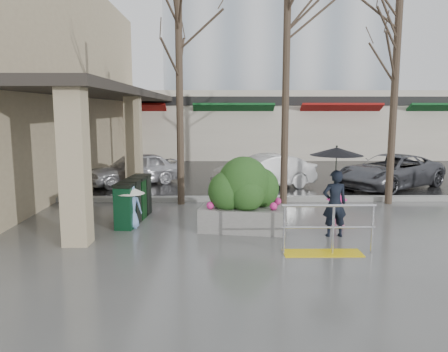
{
  "coord_description": "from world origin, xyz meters",
  "views": [
    {
      "loc": [
        -0.82,
        -9.76,
        2.91
      ],
      "look_at": [
        -0.69,
        0.83,
        1.3
      ],
      "focal_mm": 35.0,
      "sensor_mm": 36.0,
      "label": 1
    }
  ],
  "objects_px": {
    "tree_midwest": "(287,30)",
    "planter": "(244,195)",
    "car_a": "(134,169)",
    "child_blue": "(130,201)",
    "handrail": "(326,236)",
    "car_c": "(390,171)",
    "woman": "(335,180)",
    "tree_west": "(179,35)",
    "child_pink": "(336,205)",
    "tree_mideast": "(397,44)",
    "news_boxes": "(134,200)",
    "car_b": "(264,172)"
  },
  "relations": [
    {
      "from": "tree_midwest",
      "to": "planter",
      "type": "bearing_deg",
      "value": -115.34
    },
    {
      "from": "tree_midwest",
      "to": "car_a",
      "type": "bearing_deg",
      "value": 146.26
    },
    {
      "from": "child_blue",
      "to": "car_a",
      "type": "relative_size",
      "value": 0.3
    },
    {
      "from": "handrail",
      "to": "car_a",
      "type": "bearing_deg",
      "value": 123.29
    },
    {
      "from": "tree_midwest",
      "to": "car_c",
      "type": "relative_size",
      "value": 1.54
    },
    {
      "from": "child_blue",
      "to": "planter",
      "type": "height_order",
      "value": "planter"
    },
    {
      "from": "woman",
      "to": "car_a",
      "type": "distance_m",
      "value": 9.32
    },
    {
      "from": "tree_west",
      "to": "child_pink",
      "type": "bearing_deg",
      "value": -33.78
    },
    {
      "from": "tree_mideast",
      "to": "news_boxes",
      "type": "distance_m",
      "value": 8.94
    },
    {
      "from": "car_c",
      "to": "car_b",
      "type": "bearing_deg",
      "value": -123.57
    },
    {
      "from": "tree_midwest",
      "to": "child_pink",
      "type": "bearing_deg",
      "value": -71.64
    },
    {
      "from": "handrail",
      "to": "child_pink",
      "type": "distance_m",
      "value": 2.19
    },
    {
      "from": "planter",
      "to": "news_boxes",
      "type": "height_order",
      "value": "planter"
    },
    {
      "from": "car_a",
      "to": "car_b",
      "type": "bearing_deg",
      "value": 47.29
    },
    {
      "from": "car_c",
      "to": "tree_west",
      "type": "bearing_deg",
      "value": -104.08
    },
    {
      "from": "tree_west",
      "to": "car_a",
      "type": "relative_size",
      "value": 1.84
    },
    {
      "from": "child_blue",
      "to": "car_c",
      "type": "xyz_separation_m",
      "value": [
        8.6,
        5.59,
        -0.05
      ]
    },
    {
      "from": "news_boxes",
      "to": "planter",
      "type": "bearing_deg",
      "value": -11.34
    },
    {
      "from": "handrail",
      "to": "planter",
      "type": "relative_size",
      "value": 0.86
    },
    {
      "from": "handrail",
      "to": "car_a",
      "type": "height_order",
      "value": "car_a"
    },
    {
      "from": "tree_west",
      "to": "planter",
      "type": "bearing_deg",
      "value": -59.07
    },
    {
      "from": "tree_west",
      "to": "car_b",
      "type": "height_order",
      "value": "tree_west"
    },
    {
      "from": "news_boxes",
      "to": "car_a",
      "type": "relative_size",
      "value": 0.55
    },
    {
      "from": "planter",
      "to": "car_a",
      "type": "height_order",
      "value": "planter"
    },
    {
      "from": "tree_west",
      "to": "tree_mideast",
      "type": "bearing_deg",
      "value": 0.0
    },
    {
      "from": "tree_west",
      "to": "tree_mideast",
      "type": "distance_m",
      "value": 6.5
    },
    {
      "from": "tree_midwest",
      "to": "woman",
      "type": "xyz_separation_m",
      "value": [
        0.65,
        -3.56,
        -3.92
      ]
    },
    {
      "from": "child_pink",
      "to": "child_blue",
      "type": "relative_size",
      "value": 0.88
    },
    {
      "from": "handrail",
      "to": "tree_west",
      "type": "height_order",
      "value": "tree_west"
    },
    {
      "from": "tree_mideast",
      "to": "car_a",
      "type": "bearing_deg",
      "value": 157.58
    },
    {
      "from": "handrail",
      "to": "news_boxes",
      "type": "xyz_separation_m",
      "value": [
        -4.42,
        2.7,
        0.19
      ]
    },
    {
      "from": "car_b",
      "to": "car_a",
      "type": "bearing_deg",
      "value": -120.5
    },
    {
      "from": "tree_midwest",
      "to": "child_pink",
      "type": "xyz_separation_m",
      "value": [
        0.91,
        -2.75,
        -4.68
      ]
    },
    {
      "from": "tree_mideast",
      "to": "tree_west",
      "type": "bearing_deg",
      "value": -180.0
    },
    {
      "from": "tree_midwest",
      "to": "car_a",
      "type": "xyz_separation_m",
      "value": [
        -5.33,
        3.56,
        -4.6
      ]
    },
    {
      "from": "tree_west",
      "to": "car_b",
      "type": "relative_size",
      "value": 1.78
    },
    {
      "from": "tree_west",
      "to": "child_pink",
      "type": "xyz_separation_m",
      "value": [
        4.11,
        -2.75,
        -4.53
      ]
    },
    {
      "from": "tree_west",
      "to": "child_blue",
      "type": "bearing_deg",
      "value": -109.51
    },
    {
      "from": "tree_midwest",
      "to": "news_boxes",
      "type": "distance_m",
      "value": 6.66
    },
    {
      "from": "planter",
      "to": "car_c",
      "type": "relative_size",
      "value": 0.49
    },
    {
      "from": "handrail",
      "to": "woman",
      "type": "bearing_deg",
      "value": 68.63
    },
    {
      "from": "tree_midwest",
      "to": "child_blue",
      "type": "distance_m",
      "value": 6.81
    },
    {
      "from": "handrail",
      "to": "car_b",
      "type": "height_order",
      "value": "car_b"
    },
    {
      "from": "tree_mideast",
      "to": "handrail",
      "type": "bearing_deg",
      "value": -123.19
    },
    {
      "from": "woman",
      "to": "child_blue",
      "type": "relative_size",
      "value": 1.92
    },
    {
      "from": "child_pink",
      "to": "car_c",
      "type": "xyz_separation_m",
      "value": [
        3.49,
        5.52,
        0.08
      ]
    },
    {
      "from": "tree_mideast",
      "to": "child_pink",
      "type": "bearing_deg",
      "value": -130.95
    },
    {
      "from": "planter",
      "to": "car_a",
      "type": "bearing_deg",
      "value": 120.91
    },
    {
      "from": "news_boxes",
      "to": "car_a",
      "type": "height_order",
      "value": "car_a"
    },
    {
      "from": "handrail",
      "to": "woman",
      "type": "height_order",
      "value": "woman"
    }
  ]
}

